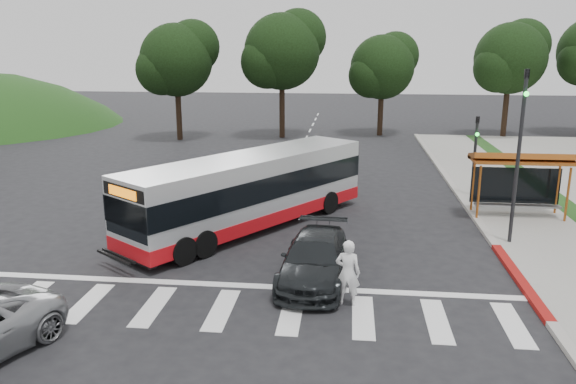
# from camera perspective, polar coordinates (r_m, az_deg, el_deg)

# --- Properties ---
(ground) EXTENTS (140.00, 140.00, 0.00)m
(ground) POSITION_cam_1_polar(r_m,az_deg,el_deg) (20.92, -3.71, -5.76)
(ground) COLOR black
(ground) RESTS_ON ground
(sidewalk_east) EXTENTS (4.00, 40.00, 0.12)m
(sidewalk_east) POSITION_cam_1_polar(r_m,az_deg,el_deg) (29.22, 20.99, -0.65)
(sidewalk_east) COLOR gray
(sidewalk_east) RESTS_ON ground
(curb_east) EXTENTS (0.30, 40.00, 0.15)m
(curb_east) POSITION_cam_1_polar(r_m,az_deg,el_deg) (28.77, 17.14, -0.52)
(curb_east) COLOR #9E9991
(curb_east) RESTS_ON ground
(curb_east_red) EXTENTS (0.32, 6.00, 0.15)m
(curb_east_red) POSITION_cam_1_polar(r_m,az_deg,el_deg) (19.53, 22.44, -8.18)
(curb_east_red) COLOR maroon
(curb_east_red) RESTS_ON ground
(crosswalk_ladder) EXTENTS (18.00, 2.60, 0.01)m
(crosswalk_ladder) POSITION_cam_1_polar(r_m,az_deg,el_deg) (16.42, -6.77, -11.78)
(crosswalk_ladder) COLOR silver
(crosswalk_ladder) RESTS_ON ground
(bus_shelter) EXTENTS (4.20, 1.60, 2.86)m
(bus_shelter) POSITION_cam_1_polar(r_m,az_deg,el_deg) (25.95, 22.57, 2.56)
(bus_shelter) COLOR #A3511B
(bus_shelter) RESTS_ON sidewalk_east
(traffic_signal_ne_tall) EXTENTS (0.18, 0.37, 6.50)m
(traffic_signal_ne_tall) POSITION_cam_1_polar(r_m,az_deg,el_deg) (21.94, 22.48, 4.61)
(traffic_signal_ne_tall) COLOR black
(traffic_signal_ne_tall) RESTS_ON ground
(traffic_signal_ne_short) EXTENTS (0.18, 0.37, 4.00)m
(traffic_signal_ne_short) POSITION_cam_1_polar(r_m,az_deg,el_deg) (28.86, 18.49, 4.31)
(traffic_signal_ne_short) COLOR black
(traffic_signal_ne_short) RESTS_ON ground
(tree_ne_a) EXTENTS (6.16, 5.74, 9.30)m
(tree_ne_a) POSITION_cam_1_polar(r_m,az_deg,el_deg) (49.02, 21.73, 12.61)
(tree_ne_a) COLOR black
(tree_ne_a) RESTS_ON parking_lot
(tree_north_a) EXTENTS (6.60, 6.15, 10.17)m
(tree_north_a) POSITION_cam_1_polar(r_m,az_deg,el_deg) (45.69, -0.51, 14.20)
(tree_north_a) COLOR black
(tree_north_a) RESTS_ON ground
(tree_north_b) EXTENTS (5.72, 5.33, 8.43)m
(tree_north_b) POSITION_cam_1_polar(r_m,az_deg,el_deg) (47.46, 9.65, 12.50)
(tree_north_b) COLOR black
(tree_north_b) RESTS_ON ground
(tree_north_c) EXTENTS (6.16, 5.74, 9.30)m
(tree_north_c) POSITION_cam_1_polar(r_m,az_deg,el_deg) (45.40, -11.18, 13.14)
(tree_north_c) COLOR black
(tree_north_c) RESTS_ON ground
(transit_bus) EXTENTS (8.77, 10.97, 3.01)m
(transit_bus) POSITION_cam_1_polar(r_m,az_deg,el_deg) (22.87, -3.84, -0.02)
(transit_bus) COLOR #BBBEC0
(transit_bus) RESTS_ON ground
(pedestrian) EXTENTS (0.78, 0.57, 1.97)m
(pedestrian) POSITION_cam_1_polar(r_m,az_deg,el_deg) (16.32, 6.09, -8.15)
(pedestrian) COLOR white
(pedestrian) RESTS_ON ground
(dark_sedan) EXTENTS (2.34, 5.08, 1.44)m
(dark_sedan) POSITION_cam_1_polar(r_m,az_deg,el_deg) (17.98, 2.75, -6.78)
(dark_sedan) COLOR black
(dark_sedan) RESTS_ON ground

